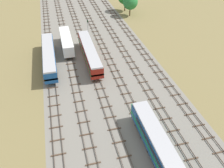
% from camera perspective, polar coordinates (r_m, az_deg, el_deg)
% --- Properties ---
extents(ground_plane, '(480.00, 480.00, 0.00)m').
position_cam_1_polar(ground_plane, '(58.52, -2.55, 4.61)').
color(ground_plane, olive).
extents(ballast_bed, '(28.78, 176.00, 0.01)m').
position_cam_1_polar(ballast_bed, '(58.51, -2.55, 4.62)').
color(ballast_bed, gray).
rests_on(ballast_bed, ground).
extents(track_far_left, '(2.40, 126.00, 0.29)m').
position_cam_1_polar(track_far_left, '(58.48, -14.73, 3.47)').
color(track_far_left, '#47382D').
rests_on(track_far_left, ground).
extents(track_left, '(2.40, 126.00, 0.29)m').
position_cam_1_polar(track_left, '(58.49, -9.91, 4.20)').
color(track_left, '#47382D').
rests_on(track_left, ground).
extents(track_centre_left, '(2.40, 126.00, 0.29)m').
position_cam_1_polar(track_centre_left, '(58.91, -5.13, 4.89)').
color(track_centre_left, '#47382D').
rests_on(track_centre_left, ground).
extents(track_centre, '(2.40, 126.00, 0.29)m').
position_cam_1_polar(track_centre, '(59.75, -0.43, 5.53)').
color(track_centre, '#47382D').
rests_on(track_centre, ground).
extents(track_centre_right, '(2.40, 126.00, 0.29)m').
position_cam_1_polar(track_centre_right, '(60.98, 4.11, 6.12)').
color(track_centre_right, '#47382D').
rests_on(track_centre_right, ground).
extents(track_right, '(2.40, 126.00, 0.29)m').
position_cam_1_polar(track_right, '(62.58, 8.46, 6.64)').
color(track_right, '#47382D').
rests_on(track_right, ground).
extents(diesel_railcar_centre_nearest, '(2.96, 20.50, 3.80)m').
position_cam_1_polar(diesel_railcar_centre_nearest, '(36.03, 12.30, -16.24)').
color(diesel_railcar_centre_nearest, '#194C8C').
rests_on(diesel_railcar_centre_nearest, ground).
extents(diesel_railcar_centre_left_near, '(2.96, 20.50, 3.80)m').
position_cam_1_polar(diesel_railcar_centre_left_near, '(59.13, -5.55, 7.74)').
color(diesel_railcar_centre_left_near, maroon).
rests_on(diesel_railcar_centre_left_near, ground).
extents(diesel_railcar_far_left_mid, '(2.96, 20.50, 3.80)m').
position_cam_1_polar(diesel_railcar_far_left_mid, '(59.46, -15.20, 6.75)').
color(diesel_railcar_far_left_mid, '#194C8C').
rests_on(diesel_railcar_far_left_mid, ground).
extents(freight_boxcar_left_midfar, '(2.87, 14.00, 3.60)m').
position_cam_1_polar(freight_boxcar_left_midfar, '(66.03, -11.10, 10.28)').
color(freight_boxcar_left_midfar, white).
rests_on(freight_boxcar_left_midfar, ground).
extents(signal_post_mid, '(0.28, 0.47, 4.73)m').
position_cam_1_polar(signal_post_mid, '(74.26, -5.97, 14.25)').
color(signal_post_mid, gray).
rests_on(signal_post_mid, ground).
extents(lineside_tree_1, '(5.43, 5.43, 7.77)m').
position_cam_1_polar(lineside_tree_1, '(88.71, 4.50, 19.40)').
color(lineside_tree_1, '#4C331E').
rests_on(lineside_tree_1, ground).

